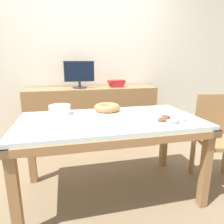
{
  "coord_description": "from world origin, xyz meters",
  "views": [
    {
      "loc": [
        -0.38,
        -1.71,
        1.27
      ],
      "look_at": [
        0.02,
        -0.0,
        0.83
      ],
      "focal_mm": 32.0,
      "sensor_mm": 36.0,
      "label": 1
    }
  ],
  "objects_px": {
    "cake_chocolate_round": "(107,108)",
    "book_stack": "(116,83)",
    "plate_stack": "(60,110)",
    "tealight_centre": "(43,119)",
    "chair": "(217,134)",
    "pastry_platter": "(171,121)",
    "computer_monitor": "(79,75)",
    "tealight_near_front": "(63,119)",
    "tealight_near_cakes": "(109,123)",
    "tealight_right_edge": "(156,107)"
  },
  "relations": [
    {
      "from": "chair",
      "to": "tealight_near_front",
      "type": "xyz_separation_m",
      "value": [
        -1.59,
        0.08,
        0.26
      ]
    },
    {
      "from": "book_stack",
      "to": "plate_stack",
      "type": "relative_size",
      "value": 1.18
    },
    {
      "from": "plate_stack",
      "to": "pastry_platter",
      "type": "bearing_deg",
      "value": -28.14
    },
    {
      "from": "computer_monitor",
      "to": "plate_stack",
      "type": "xyz_separation_m",
      "value": [
        -0.27,
        -0.92,
        -0.28
      ]
    },
    {
      "from": "tealight_centre",
      "to": "tealight_near_cakes",
      "type": "bearing_deg",
      "value": -24.68
    },
    {
      "from": "book_stack",
      "to": "tealight_near_cakes",
      "type": "distance_m",
      "value": 1.42
    },
    {
      "from": "computer_monitor",
      "to": "tealight_right_edge",
      "type": "xyz_separation_m",
      "value": [
        0.78,
        -0.87,
        -0.32
      ]
    },
    {
      "from": "plate_stack",
      "to": "tealight_centre",
      "type": "bearing_deg",
      "value": -128.86
    },
    {
      "from": "book_stack",
      "to": "tealight_centre",
      "type": "bearing_deg",
      "value": -131.13
    },
    {
      "from": "tealight_near_cakes",
      "to": "book_stack",
      "type": "bearing_deg",
      "value": 72.92
    },
    {
      "from": "cake_chocolate_round",
      "to": "tealight_right_edge",
      "type": "distance_m",
      "value": 0.59
    },
    {
      "from": "tealight_centre",
      "to": "chair",
      "type": "bearing_deg",
      "value": -3.57
    },
    {
      "from": "chair",
      "to": "book_stack",
      "type": "relative_size",
      "value": 3.81
    },
    {
      "from": "cake_chocolate_round",
      "to": "tealight_centre",
      "type": "xyz_separation_m",
      "value": [
        -0.62,
        -0.15,
        -0.03
      ]
    },
    {
      "from": "plate_stack",
      "to": "tealight_centre",
      "type": "xyz_separation_m",
      "value": [
        -0.15,
        -0.18,
        -0.03
      ]
    },
    {
      "from": "plate_stack",
      "to": "tealight_right_edge",
      "type": "height_order",
      "value": "plate_stack"
    },
    {
      "from": "tealight_centre",
      "to": "pastry_platter",
      "type": "bearing_deg",
      "value": -16.46
    },
    {
      "from": "book_stack",
      "to": "plate_stack",
      "type": "bearing_deg",
      "value": -131.55
    },
    {
      "from": "pastry_platter",
      "to": "chair",
      "type": "bearing_deg",
      "value": 17.13
    },
    {
      "from": "chair",
      "to": "book_stack",
      "type": "height_order",
      "value": "book_stack"
    },
    {
      "from": "cake_chocolate_round",
      "to": "plate_stack",
      "type": "distance_m",
      "value": 0.47
    },
    {
      "from": "plate_stack",
      "to": "tealight_near_cakes",
      "type": "xyz_separation_m",
      "value": [
        0.4,
        -0.43,
        -0.03
      ]
    },
    {
      "from": "tealight_centre",
      "to": "cake_chocolate_round",
      "type": "bearing_deg",
      "value": 14.03
    },
    {
      "from": "computer_monitor",
      "to": "book_stack",
      "type": "relative_size",
      "value": 1.72
    },
    {
      "from": "cake_chocolate_round",
      "to": "book_stack",
      "type": "bearing_deg",
      "value": 70.06
    },
    {
      "from": "computer_monitor",
      "to": "tealight_near_front",
      "type": "xyz_separation_m",
      "value": [
        -0.24,
        -1.13,
        -0.32
      ]
    },
    {
      "from": "chair",
      "to": "computer_monitor",
      "type": "bearing_deg",
      "value": 138.07
    },
    {
      "from": "computer_monitor",
      "to": "pastry_platter",
      "type": "distance_m",
      "value": 1.59
    },
    {
      "from": "pastry_platter",
      "to": "plate_stack",
      "type": "bearing_deg",
      "value": 151.86
    },
    {
      "from": "cake_chocolate_round",
      "to": "tealight_near_cakes",
      "type": "bearing_deg",
      "value": -100.07
    },
    {
      "from": "tealight_near_front",
      "to": "cake_chocolate_round",
      "type": "bearing_deg",
      "value": 22.78
    },
    {
      "from": "book_stack",
      "to": "plate_stack",
      "type": "distance_m",
      "value": 1.23
    },
    {
      "from": "computer_monitor",
      "to": "tealight_right_edge",
      "type": "bearing_deg",
      "value": -48.1
    },
    {
      "from": "book_stack",
      "to": "tealight_right_edge",
      "type": "relative_size",
      "value": 6.17
    },
    {
      "from": "tealight_centre",
      "to": "tealight_right_edge",
      "type": "relative_size",
      "value": 1.0
    },
    {
      "from": "tealight_centre",
      "to": "plate_stack",
      "type": "bearing_deg",
      "value": 51.14
    },
    {
      "from": "tealight_near_cakes",
      "to": "pastry_platter",
      "type": "bearing_deg",
      "value": -7.32
    },
    {
      "from": "pastry_platter",
      "to": "tealight_near_cakes",
      "type": "distance_m",
      "value": 0.54
    },
    {
      "from": "plate_stack",
      "to": "tealight_right_edge",
      "type": "relative_size",
      "value": 5.25
    },
    {
      "from": "cake_chocolate_round",
      "to": "pastry_platter",
      "type": "xyz_separation_m",
      "value": [
        0.46,
        -0.47,
        -0.03
      ]
    },
    {
      "from": "book_stack",
      "to": "tealight_right_edge",
      "type": "distance_m",
      "value": 0.92
    },
    {
      "from": "pastry_platter",
      "to": "plate_stack",
      "type": "xyz_separation_m",
      "value": [
        -0.93,
        0.5,
        0.03
      ]
    },
    {
      "from": "plate_stack",
      "to": "tealight_near_front",
      "type": "height_order",
      "value": "plate_stack"
    },
    {
      "from": "chair",
      "to": "computer_monitor",
      "type": "relative_size",
      "value": 2.22
    },
    {
      "from": "cake_chocolate_round",
      "to": "tealight_centre",
      "type": "height_order",
      "value": "cake_chocolate_round"
    },
    {
      "from": "computer_monitor",
      "to": "tealight_near_cakes",
      "type": "relative_size",
      "value": 10.6
    },
    {
      "from": "computer_monitor",
      "to": "tealight_near_front",
      "type": "distance_m",
      "value": 1.2
    },
    {
      "from": "tealight_centre",
      "to": "tealight_near_front",
      "type": "height_order",
      "value": "same"
    },
    {
      "from": "pastry_platter",
      "to": "plate_stack",
      "type": "height_order",
      "value": "plate_stack"
    },
    {
      "from": "tealight_near_front",
      "to": "tealight_right_edge",
      "type": "relative_size",
      "value": 1.0
    }
  ]
}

